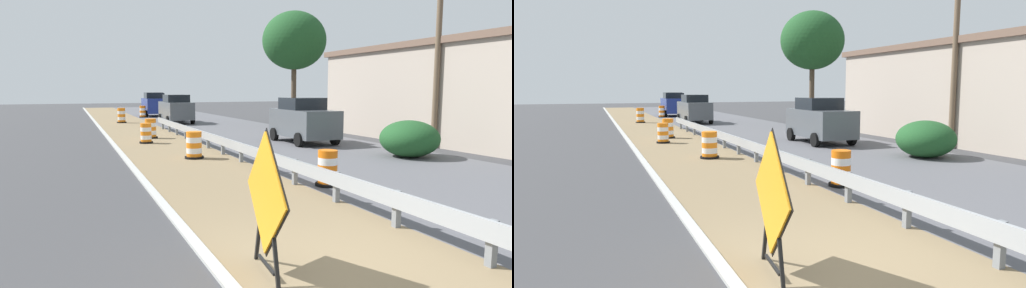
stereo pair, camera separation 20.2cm
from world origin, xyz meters
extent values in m
plane|color=#3D3D3F|center=(0.00, 0.00, 0.00)|extent=(160.00, 160.00, 0.00)
cube|color=#7F6B4C|center=(0.68, 0.00, 0.00)|extent=(3.77, 120.00, 0.01)
cube|color=#ADADA8|center=(-1.30, 0.00, 0.00)|extent=(0.20, 120.00, 0.11)
cube|color=#999EA3|center=(2.32, 3.15, 0.55)|extent=(0.08, 42.13, 0.32)
cube|color=slate|center=(2.40, -0.86, 0.35)|extent=(0.12, 0.12, 0.70)
cube|color=slate|center=(2.40, 1.15, 0.35)|extent=(0.12, 0.12, 0.70)
cube|color=slate|center=(2.40, 3.15, 0.35)|extent=(0.12, 0.12, 0.70)
cube|color=slate|center=(2.40, 5.16, 0.35)|extent=(0.12, 0.12, 0.70)
cube|color=slate|center=(2.40, 7.16, 0.35)|extent=(0.12, 0.12, 0.70)
cube|color=slate|center=(2.40, 9.17, 0.35)|extent=(0.12, 0.12, 0.70)
cube|color=slate|center=(2.40, 11.18, 0.35)|extent=(0.12, 0.12, 0.70)
cube|color=slate|center=(2.40, 13.18, 0.35)|extent=(0.12, 0.12, 0.70)
cube|color=slate|center=(2.40, 15.19, 0.35)|extent=(0.12, 0.12, 0.70)
cube|color=slate|center=(2.40, 17.19, 0.35)|extent=(0.12, 0.12, 0.70)
cube|color=slate|center=(2.40, 19.20, 0.35)|extent=(0.12, 0.12, 0.70)
cube|color=slate|center=(2.40, 21.21, 0.35)|extent=(0.12, 0.12, 0.70)
cube|color=slate|center=(2.40, 23.21, 0.35)|extent=(0.12, 0.12, 0.70)
cube|color=black|center=(-0.72, -0.12, 0.52)|extent=(0.10, 0.39, 1.06)
cube|color=black|center=(-0.64, 0.57, 0.52)|extent=(0.10, 0.39, 1.06)
cube|color=black|center=(-0.68, 0.22, 0.12)|extent=(0.12, 0.72, 0.04)
cube|color=orange|center=(-0.70, 0.23, 1.14)|extent=(0.23, 1.70, 1.71)
cube|color=black|center=(-0.68, 0.22, 1.14)|extent=(0.23, 1.80, 1.81)
cylinder|color=orange|center=(3.13, 4.68, 0.10)|extent=(0.52, 0.52, 0.19)
cylinder|color=white|center=(3.13, 4.68, 0.29)|extent=(0.52, 0.52, 0.19)
cylinder|color=orange|center=(3.13, 4.68, 0.48)|extent=(0.52, 0.52, 0.19)
cylinder|color=white|center=(3.13, 4.68, 0.67)|extent=(0.52, 0.52, 0.19)
cylinder|color=orange|center=(3.13, 4.68, 0.86)|extent=(0.52, 0.52, 0.19)
cylinder|color=black|center=(3.13, 4.68, 0.04)|extent=(0.65, 0.65, 0.08)
cylinder|color=orange|center=(1.09, 10.64, 0.10)|extent=(0.57, 0.57, 0.20)
cylinder|color=white|center=(1.09, 10.64, 0.30)|extent=(0.57, 0.57, 0.20)
cylinder|color=orange|center=(1.09, 10.64, 0.50)|extent=(0.57, 0.57, 0.20)
cylinder|color=white|center=(1.09, 10.64, 0.70)|extent=(0.57, 0.57, 0.20)
cylinder|color=orange|center=(1.09, 10.64, 0.90)|extent=(0.57, 0.57, 0.20)
cylinder|color=black|center=(1.09, 10.64, 0.04)|extent=(0.71, 0.71, 0.08)
cylinder|color=orange|center=(0.77, 18.14, 0.10)|extent=(0.57, 0.57, 0.21)
cylinder|color=white|center=(0.77, 18.14, 0.31)|extent=(0.57, 0.57, 0.21)
cylinder|color=orange|center=(0.77, 18.14, 0.51)|extent=(0.57, 0.57, 0.21)
cylinder|color=white|center=(0.77, 18.14, 0.72)|extent=(0.57, 0.57, 0.21)
cylinder|color=orange|center=(0.77, 18.14, 0.92)|extent=(0.57, 0.57, 0.21)
cylinder|color=black|center=(0.77, 18.14, 0.04)|extent=(0.71, 0.71, 0.08)
cylinder|color=orange|center=(0.20, 16.05, 0.10)|extent=(0.51, 0.51, 0.19)
cylinder|color=white|center=(0.20, 16.05, 0.29)|extent=(0.51, 0.51, 0.19)
cylinder|color=orange|center=(0.20, 16.05, 0.48)|extent=(0.51, 0.51, 0.19)
cylinder|color=white|center=(0.20, 16.05, 0.67)|extent=(0.51, 0.51, 0.19)
cylinder|color=orange|center=(0.20, 16.05, 0.86)|extent=(0.51, 0.51, 0.19)
cylinder|color=black|center=(0.20, 16.05, 0.04)|extent=(0.64, 0.64, 0.08)
cylinder|color=orange|center=(0.55, 29.81, 0.11)|extent=(0.57, 0.57, 0.23)
cylinder|color=white|center=(0.55, 29.81, 0.34)|extent=(0.57, 0.57, 0.23)
cylinder|color=orange|center=(0.55, 29.81, 0.57)|extent=(0.57, 0.57, 0.23)
cylinder|color=white|center=(0.55, 29.81, 0.80)|extent=(0.57, 0.57, 0.23)
cylinder|color=orange|center=(0.55, 29.81, 1.02)|extent=(0.57, 0.57, 0.23)
cylinder|color=black|center=(0.55, 29.81, 0.04)|extent=(0.71, 0.71, 0.08)
cylinder|color=orange|center=(3.07, 35.86, 0.11)|extent=(0.54, 0.54, 0.21)
cylinder|color=white|center=(3.07, 35.86, 0.32)|extent=(0.54, 0.54, 0.21)
cylinder|color=orange|center=(3.07, 35.86, 0.53)|extent=(0.54, 0.54, 0.21)
cylinder|color=white|center=(3.07, 35.86, 0.74)|extent=(0.54, 0.54, 0.21)
cylinder|color=orange|center=(3.07, 35.86, 0.96)|extent=(0.54, 0.54, 0.21)
cylinder|color=black|center=(3.07, 35.86, 0.04)|extent=(0.67, 0.67, 0.08)
cube|color=navy|center=(4.33, 37.46, 1.01)|extent=(1.79, 4.25, 1.38)
cube|color=black|center=(4.33, 37.29, 1.98)|extent=(1.58, 1.97, 0.56)
cylinder|color=black|center=(3.50, 38.86, 0.32)|extent=(0.23, 0.64, 0.64)
cylinder|color=black|center=(5.21, 38.83, 0.32)|extent=(0.23, 0.64, 0.64)
cylinder|color=black|center=(3.45, 36.08, 0.32)|extent=(0.23, 0.64, 0.64)
cylinder|color=black|center=(5.16, 36.05, 0.32)|extent=(0.23, 0.64, 0.64)
cube|color=#4C5156|center=(7.41, 52.39, 0.92)|extent=(1.97, 4.06, 1.19)
cube|color=black|center=(7.41, 52.55, 1.79)|extent=(1.72, 1.90, 0.56)
cylinder|color=black|center=(8.37, 51.10, 0.32)|extent=(0.24, 0.65, 0.64)
cylinder|color=black|center=(6.54, 51.04, 0.32)|extent=(0.24, 0.65, 0.64)
cylinder|color=black|center=(8.28, 53.74, 0.32)|extent=(0.24, 0.65, 0.64)
cylinder|color=black|center=(6.45, 53.68, 0.32)|extent=(0.24, 0.65, 0.64)
cube|color=#4C5156|center=(4.40, 28.23, 0.96)|extent=(1.85, 4.65, 1.27)
cube|color=black|center=(4.40, 28.05, 1.87)|extent=(1.65, 2.14, 0.56)
cylinder|color=black|center=(3.50, 29.77, 0.32)|extent=(0.22, 0.64, 0.64)
cylinder|color=black|center=(5.32, 29.76, 0.32)|extent=(0.22, 0.64, 0.64)
cylinder|color=black|center=(3.48, 26.71, 0.32)|extent=(0.22, 0.64, 0.64)
cylinder|color=black|center=(5.30, 26.70, 0.32)|extent=(0.22, 0.64, 0.64)
cube|color=#4C5156|center=(7.22, 13.34, 0.96)|extent=(1.94, 4.06, 1.28)
cube|color=black|center=(7.22, 13.50, 1.88)|extent=(1.71, 1.88, 0.56)
cylinder|color=black|center=(8.13, 11.99, 0.32)|extent=(0.23, 0.64, 0.64)
cylinder|color=black|center=(6.26, 12.03, 0.32)|extent=(0.23, 0.64, 0.64)
cylinder|color=black|center=(8.18, 14.66, 0.32)|extent=(0.23, 0.64, 0.64)
cylinder|color=black|center=(6.31, 14.69, 0.32)|extent=(0.23, 0.64, 0.64)
cube|color=#AD9E8E|center=(15.59, 11.85, 2.25)|extent=(7.87, 12.87, 4.50)
cube|color=brown|center=(15.59, 11.85, 4.65)|extent=(8.19, 13.38, 0.30)
cylinder|color=brown|center=(11.50, 9.39, 4.27)|extent=(0.24, 0.24, 8.53)
ellipsoid|color=#1E4C23|center=(8.71, 7.80, 0.70)|extent=(2.21, 2.21, 1.40)
cylinder|color=#4C3D2D|center=(11.61, 22.67, 2.08)|extent=(0.36, 0.36, 4.15)
ellipsoid|color=#1E4C23|center=(11.61, 22.67, 5.95)|extent=(4.48, 4.48, 4.03)
camera|label=1|loc=(-3.12, -5.15, 2.56)|focal=30.86mm
camera|label=2|loc=(-2.93, -5.23, 2.56)|focal=30.86mm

